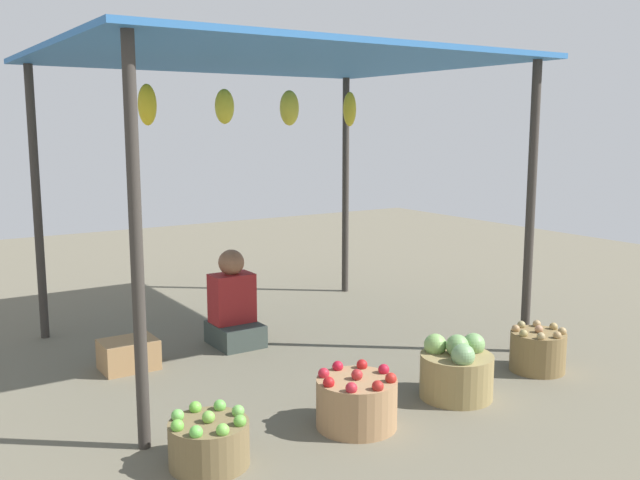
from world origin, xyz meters
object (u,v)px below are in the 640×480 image
object	(u,v)px
basket_cabbages	(456,371)
basket_red_apples	(357,402)
wooden_crate_near_vendor	(129,354)
basket_green_apples	(209,442)
vendor_person	(233,308)
basket_potatoes	(538,351)

from	to	relation	value
basket_cabbages	basket_red_apples	bearing A→B (deg)	-179.02
wooden_crate_near_vendor	basket_green_apples	bearing A→B (deg)	-94.18
vendor_person	basket_green_apples	size ratio (longest dim) A/B	1.83
basket_cabbages	basket_potatoes	bearing A→B (deg)	3.46
vendor_person	basket_red_apples	world-z (taller)	vendor_person
basket_green_apples	basket_red_apples	distance (m)	0.93
basket_green_apples	basket_potatoes	xyz separation A→B (m)	(2.61, 0.03, 0.02)
basket_green_apples	wooden_crate_near_vendor	bearing A→B (deg)	85.82
basket_red_apples	basket_potatoes	size ratio (longest dim) A/B	1.22
basket_red_apples	basket_potatoes	distance (m)	1.67
basket_cabbages	basket_potatoes	world-z (taller)	basket_cabbages
basket_green_apples	wooden_crate_near_vendor	size ratio (longest dim) A/B	1.08
basket_red_apples	basket_potatoes	world-z (taller)	basket_red_apples
basket_green_apples	wooden_crate_near_vendor	xyz separation A→B (m)	(0.12, 1.69, -0.02)
wooden_crate_near_vendor	vendor_person	bearing A→B (deg)	7.81
basket_cabbages	wooden_crate_near_vendor	bearing A→B (deg)	133.60
basket_cabbages	basket_potatoes	xyz separation A→B (m)	(0.86, 0.05, -0.03)
basket_green_apples	basket_potatoes	size ratio (longest dim) A/B	1.07
vendor_person	basket_green_apples	xyz separation A→B (m)	(-1.04, -1.82, -0.17)
basket_potatoes	wooden_crate_near_vendor	distance (m)	2.98
vendor_person	wooden_crate_near_vendor	xyz separation A→B (m)	(-0.91, -0.13, -0.19)
basket_green_apples	basket_cabbages	xyz separation A→B (m)	(1.75, -0.02, 0.05)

